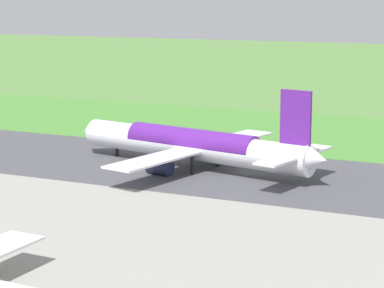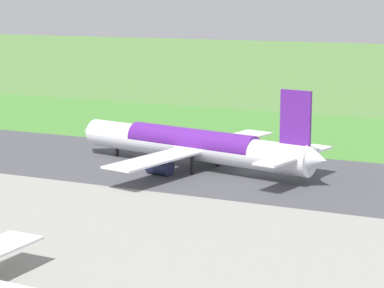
{
  "view_description": "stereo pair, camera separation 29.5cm",
  "coord_description": "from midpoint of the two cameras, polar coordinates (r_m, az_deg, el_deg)",
  "views": [
    {
      "loc": [
        -48.39,
        125.47,
        30.74
      ],
      "look_at": [
        10.59,
        0.0,
        4.5
      ],
      "focal_mm": 72.92,
      "sensor_mm": 36.0,
      "label": 1
    },
    {
      "loc": [
        -48.65,
        125.34,
        30.74
      ],
      "look_at": [
        10.59,
        0.0,
        4.5
      ],
      "focal_mm": 72.92,
      "sensor_mm": 36.0,
      "label": 2
    }
  ],
  "objects": [
    {
      "name": "no_stopping_sign",
      "position": [
        171.42,
        7.4,
        0.89
      ],
      "size": [
        0.6,
        0.1,
        2.98
      ],
      "color": "slate",
      "rests_on": "ground"
    },
    {
      "name": "airliner_main",
      "position": [
        140.91,
        0.18,
        -0.08
      ],
      "size": [
        53.83,
        44.33,
        15.88
      ],
      "color": "white",
      "rests_on": "ground"
    },
    {
      "name": "runway_asphalt",
      "position": [
        137.93,
        4.04,
        -2.17
      ],
      "size": [
        600.0,
        36.98,
        0.06
      ],
      "primitive_type": "cube",
      "color": "#47474C",
      "rests_on": "ground"
    },
    {
      "name": "traffic_cone_orange",
      "position": [
        172.39,
        5.05,
        0.5
      ],
      "size": [
        0.4,
        0.4,
        0.55
      ],
      "primitive_type": "cone",
      "color": "orange",
      "rests_on": "ground"
    },
    {
      "name": "ground_plane",
      "position": [
        137.93,
        4.04,
        -2.19
      ],
      "size": [
        800.0,
        800.0,
        0.0
      ],
      "primitive_type": "plane",
      "color": "#547F3D"
    },
    {
      "name": "grass_verge_foreground",
      "position": [
        169.31,
        8.22,
        0.15
      ],
      "size": [
        600.0,
        80.0,
        0.04
      ],
      "primitive_type": "cube",
      "color": "#478534",
      "rests_on": "ground"
    }
  ]
}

